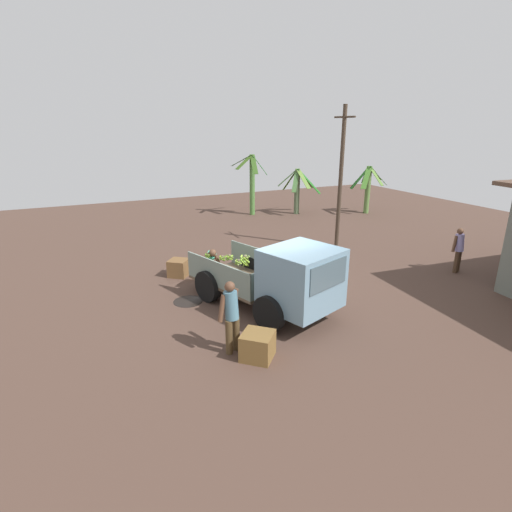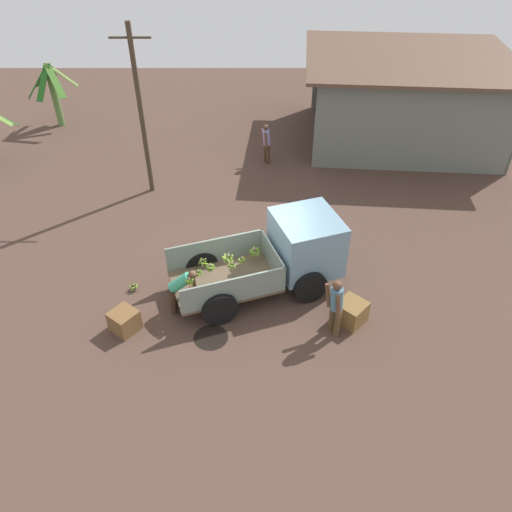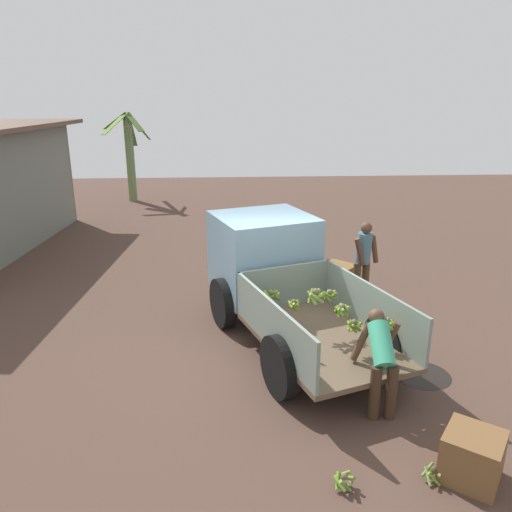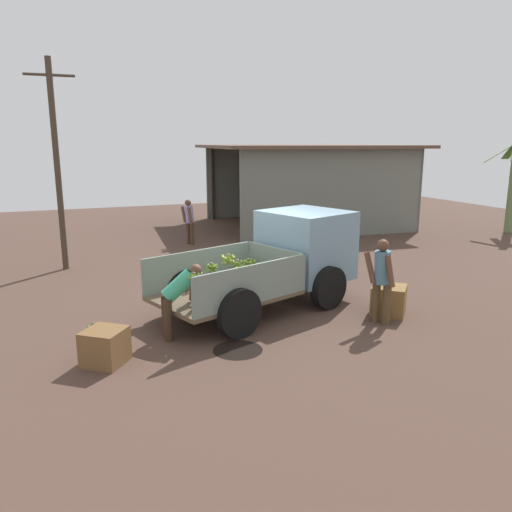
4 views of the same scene
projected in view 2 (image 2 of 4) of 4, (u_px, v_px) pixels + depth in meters
ground at (257, 280)px, 13.69m from camera, size 36.00×36.00×0.00m
mud_patch_0 at (211, 337)px, 12.02m from camera, size 0.84×0.84×0.01m
cargo_truck at (290, 251)px, 13.03m from camera, size 4.69×3.06×1.94m
warehouse_shed at (420, 80)px, 19.30m from camera, size 8.46×7.32×3.28m
utility_pole at (141, 111)px, 15.69m from camera, size 1.23×0.16×5.50m
banana_palm_2 at (54, 92)px, 20.89m from camera, size 2.02×2.00×2.62m
person_foreground_visitor at (336, 305)px, 11.60m from camera, size 0.51×0.63×1.65m
person_worker_loading at (181, 288)px, 12.28m from camera, size 0.74×0.67×1.31m
person_bystander_near_shed at (266, 142)px, 18.53m from camera, size 0.44×0.60×1.53m
banana_bunch_on_ground_0 at (133, 287)px, 13.30m from camera, size 0.26×0.26×0.20m
banana_bunch_on_ground_1 at (128, 313)px, 12.52m from camera, size 0.22×0.23×0.20m
wooden_crate_0 at (124, 321)px, 12.08m from camera, size 0.83×0.83×0.56m
wooden_crate_1 at (351, 312)px, 12.30m from camera, size 0.92×0.92×0.58m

